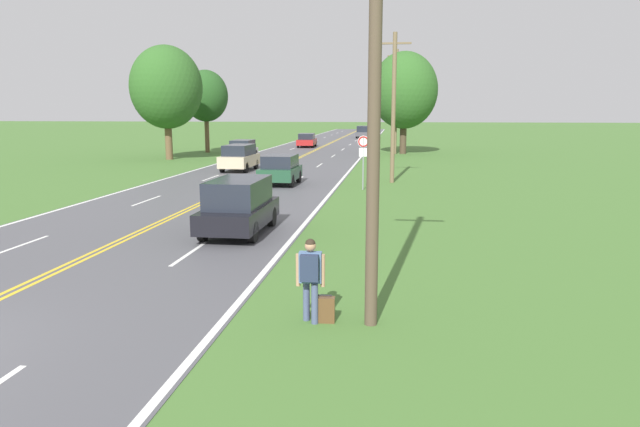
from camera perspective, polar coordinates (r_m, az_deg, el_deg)
hitchhiker_person at (r=10.95m, az=-0.99°, el=-5.88°), size 0.56×0.41×1.66m
suitcase at (r=11.21m, az=0.47°, el=-9.58°), size 0.40×0.20×0.56m
traffic_sign at (r=29.53m, az=4.36°, el=6.45°), size 0.60×0.10×2.80m
utility_pole_foreground at (r=10.52m, az=5.53°, el=15.70°), size 1.80×0.24×9.81m
utility_pole_midground at (r=32.65m, az=7.37°, el=10.59°), size 1.80×0.24×8.29m
utility_pole_far at (r=54.84m, az=7.63°, el=11.13°), size 1.80×0.24×9.65m
tree_left_verge at (r=57.45m, az=-11.36°, el=11.44°), size 4.30×4.30×7.94m
tree_behind_sign at (r=55.22m, az=8.43°, el=12.07°), size 6.22×6.22×9.52m
tree_mid_treeline at (r=49.81m, az=-15.12°, el=12.07°), size 5.92×5.92×9.37m
car_black_suv_approaching at (r=19.16m, az=-8.11°, el=0.83°), size 1.85×4.23×1.84m
car_dark_green_hatchback_mid_near at (r=31.70m, az=-4.00°, el=4.46°), size 1.90×3.47×1.64m
car_champagne_suv_mid_far at (r=39.46m, az=-8.07°, el=5.61°), size 1.87×4.18×1.78m
car_white_hatchback_receding at (r=48.77m, az=-7.74°, el=6.40°), size 1.82×3.51×1.62m
car_red_sedan_distant at (r=64.85m, az=-1.33°, el=7.35°), size 2.08×4.73×1.53m
car_dark_grey_suv_horizon at (r=86.54m, az=4.34°, el=8.16°), size 2.05×4.42×1.80m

